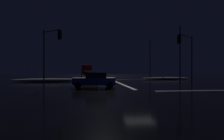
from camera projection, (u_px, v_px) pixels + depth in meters
The scene contains 15 objects.
ground at pixel (139, 92), 18.29m from camera, with size 120.00×120.00×0.10m, color black.
stop_line_north at pixel (121, 84), 27.43m from camera, with size 0.35×15.85×0.01m.
centre_line_ns at pixel (111, 80), 38.95m from camera, with size 22.00×0.15×0.01m.
snow_bank_left_curb at pixel (48, 80), 32.22m from camera, with size 10.88×1.50×0.50m.
snow_bank_right_curb at pixel (166, 78), 39.52m from camera, with size 8.97×1.50×0.42m.
sedan_orange at pixel (90, 77), 28.98m from camera, with size 2.02×4.33×1.57m.
sedan_black at pixel (89, 76), 35.28m from camera, with size 2.02×4.33×1.57m.
sedan_red at pixel (87, 75), 41.53m from camera, with size 2.02×4.33×1.57m.
sedan_white at pixel (89, 74), 47.41m from camera, with size 2.02×4.33×1.57m.
box_truck at pixel (87, 70), 55.19m from camera, with size 2.68×8.28×3.08m.
sedan_blue_crossing at pixel (94, 80), 21.78m from camera, with size 4.33×2.02×1.57m.
traffic_signal_nw at pixel (50, 47), 25.88m from camera, with size 2.48×2.48×6.72m.
traffic_signal_ne at pixel (187, 49), 27.45m from camera, with size 3.54×3.54×6.32m.
streetlamp_right_far at pixel (150, 55), 50.10m from camera, with size 0.44×0.44×8.88m.
streetlamp_right_near at pixel (180, 49), 34.22m from camera, with size 0.44×0.44×8.87m.
Camera 1 is at (-4.50, -17.87, 1.88)m, focal length 34.80 mm.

